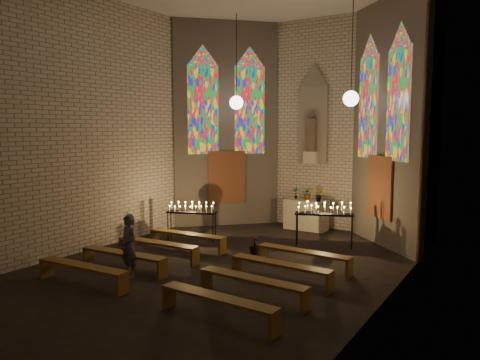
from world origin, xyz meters
name	(u,v)px	position (x,y,z in m)	size (l,w,h in m)	color
floor	(211,271)	(0.00, 0.00, 0.00)	(12.00, 12.00, 0.00)	black
room	(278,116)	(0.00, 3.37, 3.72)	(8.22, 12.43, 7.00)	beige
altar	(306,215)	(0.00, 5.45, 0.50)	(1.40, 0.60, 1.00)	beige
flower_vase_left	(296,193)	(-0.42, 5.51, 1.19)	(0.20, 0.14, 0.38)	#4C723F
flower_vase_center	(308,194)	(0.02, 5.52, 1.20)	(0.36, 0.31, 0.40)	#4C723F
flower_vase_right	(319,195)	(0.48, 5.39, 1.21)	(0.23, 0.19, 0.43)	#4C723F
aisle_flower_pot	(254,245)	(0.08, 1.87, 0.24)	(0.27, 0.27, 0.48)	#4C723F
votive_stand_left	(191,210)	(-2.29, 2.20, 0.94)	(1.53, 0.87, 1.10)	black
votive_stand_right	(324,211)	(1.38, 3.60, 1.04)	(1.68, 0.95, 1.21)	black
pew_left_0	(187,236)	(-1.77, 1.32, 0.37)	(2.40, 0.44, 0.46)	brown
pew_right_0	(303,254)	(1.77, 1.32, 0.37)	(2.40, 0.44, 0.46)	brown
pew_left_1	(158,245)	(-1.77, 0.12, 0.37)	(2.40, 0.44, 0.46)	brown
pew_right_1	(281,266)	(1.77, 0.12, 0.37)	(2.40, 0.44, 0.46)	brown
pew_left_2	(124,256)	(-1.77, -1.08, 0.37)	(2.40, 0.44, 0.46)	brown
pew_right_2	(253,282)	(1.77, -1.08, 0.37)	(2.40, 0.44, 0.46)	brown
pew_left_3	(82,268)	(-1.77, -2.28, 0.37)	(2.40, 0.44, 0.46)	brown
pew_right_3	(218,301)	(1.77, -2.28, 0.37)	(2.40, 0.44, 0.46)	brown
visitor	(129,246)	(-1.35, -1.32, 0.72)	(0.52, 0.34, 1.44)	#51505A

